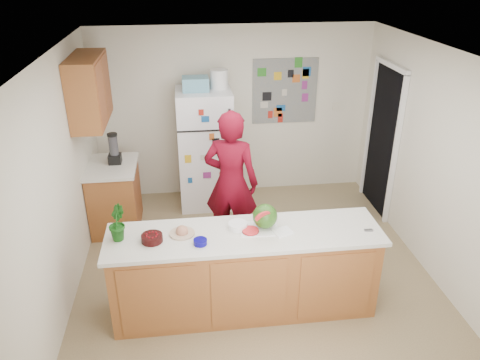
{
  "coord_description": "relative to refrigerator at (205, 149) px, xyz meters",
  "views": [
    {
      "loc": [
        -0.72,
        -4.3,
        3.35
      ],
      "look_at": [
        -0.16,
        0.2,
        1.15
      ],
      "focal_mm": 35.0,
      "sensor_mm": 36.0,
      "label": 1
    }
  ],
  "objects": [
    {
      "name": "floor",
      "position": [
        0.45,
        -1.88,
        -0.86
      ],
      "size": [
        4.0,
        4.5,
        0.02
      ],
      "primitive_type": "cube",
      "color": "brown",
      "rests_on": "ground"
    },
    {
      "name": "wall_back",
      "position": [
        0.45,
        0.38,
        0.4
      ],
      "size": [
        4.0,
        0.02,
        2.5
      ],
      "primitive_type": "cube",
      "color": "beige",
      "rests_on": "ground"
    },
    {
      "name": "wall_left",
      "position": [
        -1.56,
        -1.88,
        0.4
      ],
      "size": [
        0.02,
        4.5,
        2.5
      ],
      "primitive_type": "cube",
      "color": "beige",
      "rests_on": "ground"
    },
    {
      "name": "wall_right",
      "position": [
        2.46,
        -1.88,
        0.4
      ],
      "size": [
        0.02,
        4.5,
        2.5
      ],
      "primitive_type": "cube",
      "color": "beige",
      "rests_on": "ground"
    },
    {
      "name": "ceiling",
      "position": [
        0.45,
        -1.88,
        1.66
      ],
      "size": [
        4.0,
        4.5,
        0.02
      ],
      "primitive_type": "cube",
      "color": "white",
      "rests_on": "wall_back"
    },
    {
      "name": "doorway",
      "position": [
        2.44,
        -0.43,
        0.17
      ],
      "size": [
        0.03,
        0.85,
        2.04
      ],
      "primitive_type": "cube",
      "color": "black",
      "rests_on": "ground"
    },
    {
      "name": "peninsula_base",
      "position": [
        0.25,
        -2.38,
        -0.41
      ],
      "size": [
        2.6,
        0.62,
        0.88
      ],
      "primitive_type": "cube",
      "color": "brown",
      "rests_on": "floor"
    },
    {
      "name": "peninsula_top",
      "position": [
        0.25,
        -2.38,
        0.05
      ],
      "size": [
        2.68,
        0.7,
        0.04
      ],
      "primitive_type": "cube",
      "color": "silver",
      "rests_on": "peninsula_base"
    },
    {
      "name": "side_counter_base",
      "position": [
        -1.24,
        -0.53,
        -0.42
      ],
      "size": [
        0.6,
        0.8,
        0.86
      ],
      "primitive_type": "cube",
      "color": "brown",
      "rests_on": "floor"
    },
    {
      "name": "side_counter_top",
      "position": [
        -1.24,
        -0.53,
        0.03
      ],
      "size": [
        0.64,
        0.84,
        0.04
      ],
      "primitive_type": "cube",
      "color": "silver",
      "rests_on": "side_counter_base"
    },
    {
      "name": "upper_cabinets",
      "position": [
        -1.37,
        -0.58,
        1.05
      ],
      "size": [
        0.35,
        1.0,
        0.8
      ],
      "primitive_type": "cube",
      "color": "brown",
      "rests_on": "wall_left"
    },
    {
      "name": "refrigerator",
      "position": [
        0.0,
        0.0,
        0.0
      ],
      "size": [
        0.75,
        0.7,
        1.7
      ],
      "primitive_type": "cube",
      "color": "silver",
      "rests_on": "floor"
    },
    {
      "name": "fridge_top_bin",
      "position": [
        -0.1,
        0.0,
        0.94
      ],
      "size": [
        0.35,
        0.28,
        0.18
      ],
      "primitive_type": "cube",
      "color": "#5999B2",
      "rests_on": "refrigerator"
    },
    {
      "name": "photo_collage",
      "position": [
        1.2,
        0.36,
        0.7
      ],
      "size": [
        0.95,
        0.01,
        0.95
      ],
      "primitive_type": "cube",
      "color": "slate",
      "rests_on": "wall_back"
    },
    {
      "name": "person",
      "position": [
        0.24,
        -1.23,
        0.05
      ],
      "size": [
        0.76,
        0.62,
        1.79
      ],
      "primitive_type": "imported",
      "rotation": [
        0.0,
        0.0,
        2.8
      ],
      "color": "#620616",
      "rests_on": "floor"
    },
    {
      "name": "blender_appliance",
      "position": [
        -1.19,
        -0.47,
        0.24
      ],
      "size": [
        0.12,
        0.12,
        0.38
      ],
      "primitive_type": "cylinder",
      "color": "black",
      "rests_on": "side_counter_top"
    },
    {
      "name": "cutting_board",
      "position": [
        0.4,
        -2.33,
        0.08
      ],
      "size": [
        0.38,
        0.29,
        0.01
      ],
      "primitive_type": "cube",
      "rotation": [
        0.0,
        0.0,
        -0.04
      ],
      "color": "white",
      "rests_on": "peninsula_top"
    },
    {
      "name": "watermelon",
      "position": [
        0.46,
        -2.31,
        0.2
      ],
      "size": [
        0.24,
        0.24,
        0.24
      ],
      "primitive_type": "sphere",
      "color": "#236315",
      "rests_on": "cutting_board"
    },
    {
      "name": "watermelon_slice",
      "position": [
        0.3,
        -2.38,
        0.09
      ],
      "size": [
        0.16,
        0.16,
        0.02
      ],
      "primitive_type": "cylinder",
      "color": "red",
      "rests_on": "cutting_board"
    },
    {
      "name": "cherry_bowl",
      "position": [
        -0.63,
        -2.42,
        0.11
      ],
      "size": [
        0.22,
        0.22,
        0.07
      ],
      "primitive_type": "cylinder",
      "rotation": [
        0.0,
        0.0,
        -0.1
      ],
      "color": "black",
      "rests_on": "peninsula_top"
    },
    {
      "name": "white_bowl",
      "position": [
        0.19,
        -2.29,
        0.1
      ],
      "size": [
        0.2,
        0.2,
        0.06
      ],
      "primitive_type": "cylinder",
      "rotation": [
        0.0,
        0.0,
        -0.07
      ],
      "color": "silver",
      "rests_on": "peninsula_top"
    },
    {
      "name": "cobalt_bowl",
      "position": [
        -0.19,
        -2.52,
        0.1
      ],
      "size": [
        0.17,
        0.17,
        0.05
      ],
      "primitive_type": "cylinder",
      "rotation": [
        0.0,
        0.0,
        -0.43
      ],
      "color": "#080368",
      "rests_on": "peninsula_top"
    },
    {
      "name": "plate",
      "position": [
        -0.35,
        -2.33,
        0.08
      ],
      "size": [
        0.3,
        0.3,
        0.02
      ],
      "primitive_type": "cylinder",
      "rotation": [
        0.0,
        0.0,
        0.26
      ],
      "color": "tan",
      "rests_on": "peninsula_top"
    },
    {
      "name": "paper_towel",
      "position": [
        0.61,
        -2.42,
        0.08
      ],
      "size": [
        0.21,
        0.2,
        0.02
      ],
      "primitive_type": "cube",
      "rotation": [
        0.0,
        0.0,
        0.32
      ],
      "color": "white",
      "rests_on": "peninsula_top"
    },
    {
      "name": "keys",
      "position": [
        1.45,
        -2.49,
        0.08
      ],
      "size": [
        0.08,
        0.04,
        0.01
      ],
      "primitive_type": "cube",
      "rotation": [
        0.0,
        0.0,
        0.0
      ],
      "color": "gray",
      "rests_on": "peninsula_top"
    },
    {
      "name": "potted_plant",
      "position": [
        -0.95,
        -2.33,
        0.24
      ],
      "size": [
        0.18,
        0.21,
        0.34
      ],
      "primitive_type": "imported",
      "rotation": [
        0.0,
        0.0,
        1.72
      ],
      "color": "#1A4113",
      "rests_on": "peninsula_top"
    }
  ]
}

